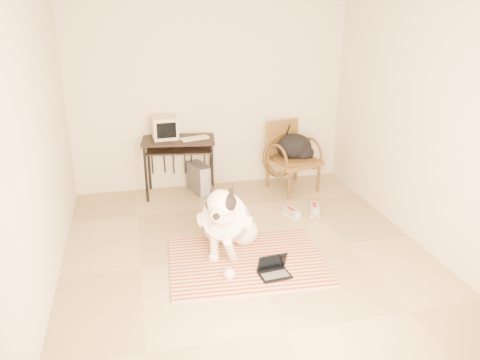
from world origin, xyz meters
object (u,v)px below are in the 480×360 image
object	(u,v)px
pc_tower	(199,178)
dog	(227,221)
crt_monitor	(165,128)
rattan_chair	(291,157)
computer_desk	(179,147)
backpack	(296,148)
laptop	(274,270)

from	to	relation	value
pc_tower	dog	bearing A→B (deg)	-88.52
crt_monitor	rattan_chair	bearing A→B (deg)	-6.75
crt_monitor	rattan_chair	xyz separation A→B (m)	(1.81, -0.21, -0.49)
pc_tower	rattan_chair	size ratio (longest dim) A/B	0.50
computer_desk	backpack	distance (m)	1.70
rattan_chair	computer_desk	bearing A→B (deg)	175.69
laptop	pc_tower	distance (m)	2.46
dog	crt_monitor	xyz separation A→B (m)	(-0.50, 1.87, 0.62)
laptop	computer_desk	world-z (taller)	computer_desk
rattan_chair	backpack	world-z (taller)	rattan_chair
crt_monitor	dog	bearing A→B (deg)	-75.07
dog	backpack	xyz separation A→B (m)	(1.37, 1.64, 0.26)
dog	crt_monitor	bearing A→B (deg)	104.93
pc_tower	crt_monitor	bearing A→B (deg)	172.64
crt_monitor	backpack	size ratio (longest dim) A/B	0.67
computer_desk	dog	bearing A→B (deg)	-79.64
rattan_chair	backpack	bearing A→B (deg)	-10.03
crt_monitor	backpack	distance (m)	1.92
dog	rattan_chair	bearing A→B (deg)	51.74
laptop	computer_desk	size ratio (longest dim) A/B	0.31
laptop	crt_monitor	size ratio (longest dim) A/B	0.94
crt_monitor	backpack	world-z (taller)	crt_monitor
laptop	computer_desk	bearing A→B (deg)	105.81
crt_monitor	pc_tower	size ratio (longest dim) A/B	0.72
crt_monitor	pc_tower	world-z (taller)	crt_monitor
dog	pc_tower	xyz separation A→B (m)	(-0.05, 1.81, -0.16)
computer_desk	pc_tower	world-z (taller)	computer_desk
dog	pc_tower	bearing A→B (deg)	91.48
pc_tower	rattan_chair	distance (m)	1.39
pc_tower	computer_desk	bearing A→B (deg)	-173.38
dog	computer_desk	xyz separation A→B (m)	(-0.33, 1.78, 0.35)
dog	backpack	bearing A→B (deg)	50.18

